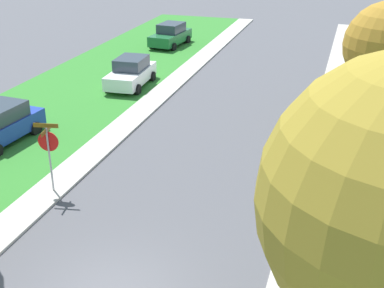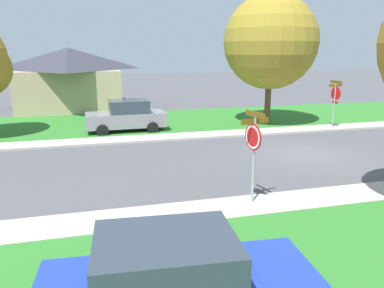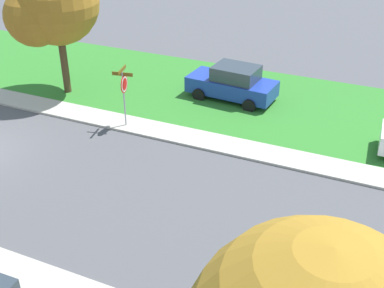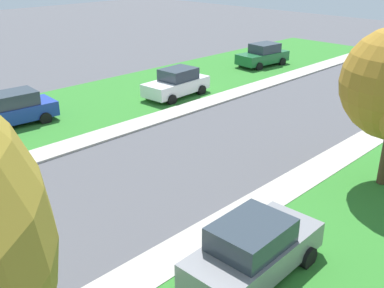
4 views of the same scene
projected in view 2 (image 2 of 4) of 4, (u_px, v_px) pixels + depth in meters
The scene contains 8 objects.
ground_plane at pixel (306, 155), 16.59m from camera, with size 120.00×120.00×0.00m, color #4C4C51.
sidewalk_east at pixel (27, 145), 17.98m from camera, with size 1.40×56.00×0.10m, color #ADA89E.
lawn_east at pixel (39, 127), 22.39m from camera, with size 8.00×56.00×0.08m, color #2D7528.
stop_sign_near_corner at pixel (335, 97), 21.45m from camera, with size 0.92×0.92×2.77m.
stop_sign_far_corner at pixel (254, 143), 10.75m from camera, with size 0.91×0.91×2.77m.
car_grey_far_down_street at pixel (127, 116), 21.00m from camera, with size 2.12×4.34×1.76m.
tree_sidewalk_far at pixel (271, 45), 22.49m from camera, with size 5.89×5.48×7.63m.
house_right_setback at pixel (70, 77), 29.58m from camera, with size 9.04×7.84×4.60m.
Camera 2 is at (-14.16, 8.95, 4.43)m, focal length 35.65 mm.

